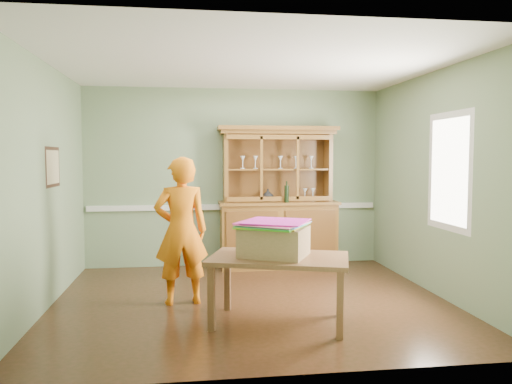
{
  "coord_description": "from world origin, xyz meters",
  "views": [
    {
      "loc": [
        -0.72,
        -5.62,
        1.66
      ],
      "look_at": [
        0.11,
        0.4,
        1.24
      ],
      "focal_mm": 35.0,
      "sensor_mm": 36.0,
      "label": 1
    }
  ],
  "objects": [
    {
      "name": "china_hutch",
      "position": [
        0.63,
        1.76,
        0.75
      ],
      "size": [
        1.8,
        0.6,
        2.12
      ],
      "color": "brown",
      "rests_on": "floor"
    },
    {
      "name": "kite_stack",
      "position": [
        0.12,
        -0.79,
        1.0
      ],
      "size": [
        0.79,
        0.79,
        0.06
      ],
      "rotation": [
        0.0,
        0.0,
        1.07
      ],
      "color": "#50DA1B",
      "rests_on": "cardboard_box"
    },
    {
      "name": "wall_right",
      "position": [
        2.25,
        0.0,
        1.35
      ],
      "size": [
        0.0,
        4.0,
        4.0
      ],
      "primitive_type": "plane",
      "rotation": [
        1.57,
        0.0,
        -1.57
      ],
      "color": "gray",
      "rests_on": "floor"
    },
    {
      "name": "chair_rail",
      "position": [
        0.0,
        1.98,
        0.9
      ],
      "size": [
        4.41,
        0.05,
        0.08
      ],
      "primitive_type": "cube",
      "color": "silver",
      "rests_on": "wall_back"
    },
    {
      "name": "wall_front",
      "position": [
        0.0,
        -2.0,
        1.35
      ],
      "size": [
        4.5,
        0.0,
        4.5
      ],
      "primitive_type": "plane",
      "rotation": [
        -1.57,
        0.0,
        0.0
      ],
      "color": "gray",
      "rests_on": "floor"
    },
    {
      "name": "framed_map",
      "position": [
        -2.23,
        0.3,
        1.55
      ],
      "size": [
        0.03,
        0.6,
        0.46
      ],
      "color": "#351F15",
      "rests_on": "wall_left"
    },
    {
      "name": "dining_table",
      "position": [
        0.17,
        -0.81,
        0.6
      ],
      "size": [
        1.54,
        1.19,
        0.68
      ],
      "rotation": [
        0.0,
        0.0,
        -0.31
      ],
      "color": "brown",
      "rests_on": "floor"
    },
    {
      "name": "person",
      "position": [
        -0.8,
        0.01,
        0.83
      ],
      "size": [
        0.66,
        0.48,
        1.67
      ],
      "primitive_type": "imported",
      "rotation": [
        0.0,
        0.0,
        3.28
      ],
      "color": "orange",
      "rests_on": "floor"
    },
    {
      "name": "floor",
      "position": [
        0.0,
        0.0,
        0.0
      ],
      "size": [
        4.5,
        4.5,
        0.0
      ],
      "primitive_type": "plane",
      "color": "#472516",
      "rests_on": "ground"
    },
    {
      "name": "wall_left",
      "position": [
        -2.25,
        0.0,
        1.35
      ],
      "size": [
        0.0,
        4.0,
        4.0
      ],
      "primitive_type": "plane",
      "rotation": [
        1.57,
        0.0,
        1.57
      ],
      "color": "gray",
      "rests_on": "floor"
    },
    {
      "name": "ceiling",
      "position": [
        0.0,
        0.0,
        2.7
      ],
      "size": [
        4.5,
        4.5,
        0.0
      ],
      "primitive_type": "plane",
      "rotation": [
        3.14,
        0.0,
        0.0
      ],
      "color": "white",
      "rests_on": "wall_back"
    },
    {
      "name": "wall_back",
      "position": [
        0.0,
        2.0,
        1.35
      ],
      "size": [
        4.5,
        0.0,
        4.5
      ],
      "primitive_type": "plane",
      "rotation": [
        1.57,
        0.0,
        0.0
      ],
      "color": "gray",
      "rests_on": "floor"
    },
    {
      "name": "cardboard_box",
      "position": [
        0.13,
        -0.78,
        0.82
      ],
      "size": [
        0.78,
        0.73,
        0.29
      ],
      "primitive_type": "cube",
      "rotation": [
        0.0,
        0.0,
        -0.47
      ],
      "color": "#A07952",
      "rests_on": "dining_table"
    },
    {
      "name": "window_panel",
      "position": [
        2.23,
        -0.3,
        1.5
      ],
      "size": [
        0.03,
        0.96,
        1.36
      ],
      "color": "silver",
      "rests_on": "wall_right"
    }
  ]
}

